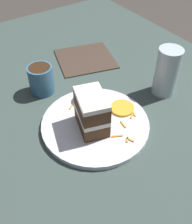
# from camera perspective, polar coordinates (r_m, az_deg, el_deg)

# --- Properties ---
(ground_plane) EXTENTS (6.00, 6.00, 0.00)m
(ground_plane) POSITION_cam_1_polar(r_m,az_deg,el_deg) (0.71, -1.69, -2.77)
(ground_plane) COLOR #38332D
(ground_plane) RESTS_ON ground
(dining_table) EXTENTS (1.37, 1.07, 0.03)m
(dining_table) POSITION_cam_1_polar(r_m,az_deg,el_deg) (0.70, -1.71, -2.06)
(dining_table) COLOR #384742
(dining_table) RESTS_ON ground
(plate) EXTENTS (0.27, 0.27, 0.01)m
(plate) POSITION_cam_1_polar(r_m,az_deg,el_deg) (0.67, 0.00, -2.54)
(plate) COLOR silver
(plate) RESTS_ON dining_table
(cake_slice) EXTENTS (0.11, 0.09, 0.10)m
(cake_slice) POSITION_cam_1_polar(r_m,az_deg,el_deg) (0.62, -0.95, -0.01)
(cake_slice) COLOR #4C2D19
(cake_slice) RESTS_ON plate
(cream_dollop) EXTENTS (0.06, 0.05, 0.05)m
(cream_dollop) POSITION_cam_1_polar(r_m,az_deg,el_deg) (0.71, -1.95, 4.11)
(cream_dollop) COLOR silver
(cream_dollop) RESTS_ON plate
(orange_garnish) EXTENTS (0.06, 0.06, 0.01)m
(orange_garnish) POSITION_cam_1_polar(r_m,az_deg,el_deg) (0.70, 5.74, 0.86)
(orange_garnish) COLOR orange
(orange_garnish) RESTS_ON plate
(carrot_shreds_scatter) EXTENTS (0.19, 0.14, 0.00)m
(carrot_shreds_scatter) POSITION_cam_1_polar(r_m,az_deg,el_deg) (0.66, 5.13, -2.90)
(carrot_shreds_scatter) COLOR orange
(carrot_shreds_scatter) RESTS_ON plate
(drinking_glass) EXTENTS (0.07, 0.07, 0.14)m
(drinking_glass) POSITION_cam_1_polar(r_m,az_deg,el_deg) (0.77, 15.01, 7.87)
(drinking_glass) COLOR silver
(drinking_glass) RESTS_ON dining_table
(coffee_mug) EXTENTS (0.07, 0.07, 0.08)m
(coffee_mug) POSITION_cam_1_polar(r_m,az_deg,el_deg) (0.77, -11.86, 7.15)
(coffee_mug) COLOR #386684
(coffee_mug) RESTS_ON dining_table
(menu_card) EXTENTS (0.22, 0.23, 0.00)m
(menu_card) POSITION_cam_1_polar(r_m,az_deg,el_deg) (0.92, -2.30, 11.50)
(menu_card) COLOR #423328
(menu_card) RESTS_ON dining_table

